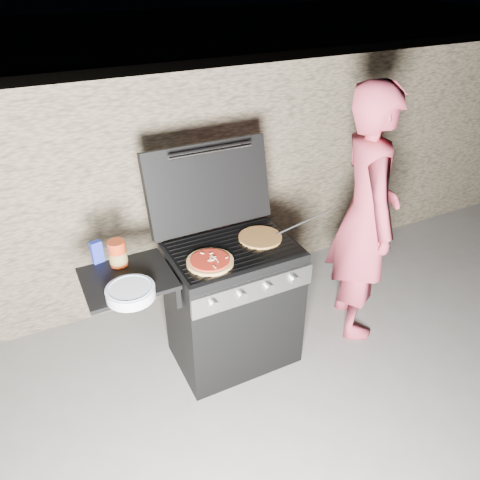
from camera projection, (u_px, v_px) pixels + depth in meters
name	position (u px, v px, depth m)	size (l,w,h in m)	color
ground	(234.00, 353.00, 3.38)	(50.00, 50.00, 0.00)	#69625A
stone_wall	(175.00, 186.00, 3.72)	(8.00, 0.35, 1.80)	#877357
gas_grill	(199.00, 315.00, 3.05)	(1.34, 0.79, 0.91)	black
pizza_topped	(210.00, 261.00, 2.75)	(0.28, 0.28, 0.03)	#E0BB4C
pizza_plain	(260.00, 237.00, 3.00)	(0.28, 0.28, 0.01)	#C18948
sauce_jar	(118.00, 253.00, 2.72)	(0.10, 0.10, 0.16)	#A53112
blue_carton	(97.00, 252.00, 2.75)	(0.07, 0.04, 0.14)	navy
plate_stack	(131.00, 292.00, 2.48)	(0.26, 0.26, 0.06)	silver
person	(365.00, 217.00, 3.22)	(0.68, 0.44, 1.85)	#B93C4D
tongs	(302.00, 223.00, 3.08)	(0.01, 0.01, 0.44)	#252324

